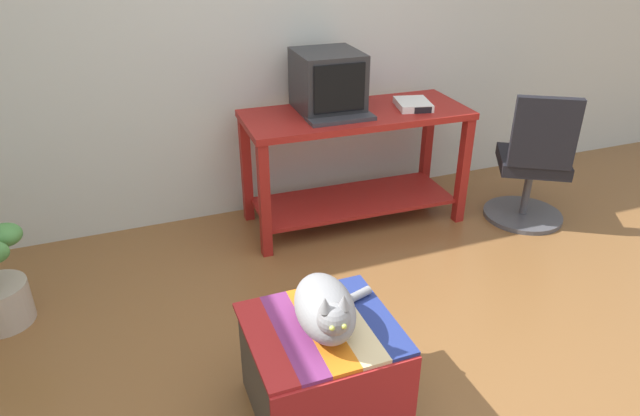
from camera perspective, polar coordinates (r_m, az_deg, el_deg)
The scene contains 11 objects.
ground_plane at distance 2.53m, azimuth 7.56°, elevation -19.77°, with size 14.00×14.00×0.00m, color brown.
back_wall at distance 3.67m, azimuth -6.95°, elevation 18.86°, with size 8.00×0.10×2.60m, color silver.
desk at distance 3.63m, azimuth 3.54°, elevation 6.00°, with size 1.42×0.61×0.76m.
tv_monitor at distance 3.53m, azimuth 0.77°, elevation 12.55°, with size 0.39×0.42×0.36m.
keyboard at distance 3.38m, azimuth 2.11°, elevation 8.97°, with size 0.40×0.15×0.02m, color #333338.
book at distance 3.66m, azimuth 9.33°, elevation 10.25°, with size 0.20×0.25×0.04m, color white.
ottoman_with_blanket at distance 2.38m, azimuth 0.14°, elevation -15.79°, with size 0.58×0.54×0.42m.
cat at distance 2.16m, azimuth 0.60°, elevation -10.07°, with size 0.39×0.41×0.25m.
office_chair at distance 3.90m, azimuth 20.63°, elevation 3.78°, with size 0.58×0.58×0.89m.
stapler at distance 3.57m, azimuth 10.26°, elevation 9.72°, with size 0.04×0.11×0.04m, color black.
pen at distance 3.75m, azimuth 8.99°, elevation 10.43°, with size 0.01×0.01×0.14m, color #2351B2.
Camera 1 is at (-0.90, -1.47, 1.85)m, focal length 31.84 mm.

